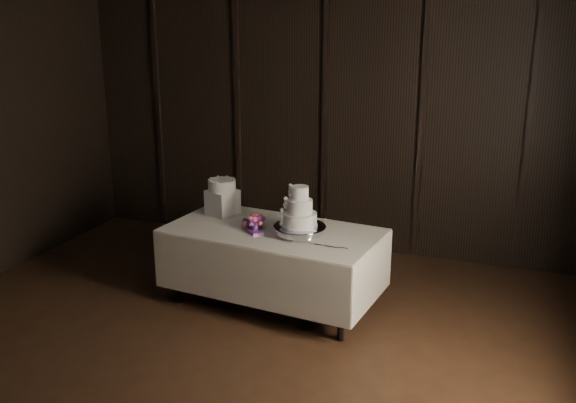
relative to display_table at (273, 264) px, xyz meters
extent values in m
cube|color=black|center=(-0.04, -1.74, -0.44)|extent=(6.04, 7.04, 0.04)
cube|color=black|center=(-0.04, 1.78, 1.08)|extent=(6.04, 0.04, 3.04)
cube|color=beige|center=(0.00, 0.00, 0.34)|extent=(2.08, 1.24, 0.01)
cube|color=white|center=(0.00, 0.00, -0.06)|extent=(1.91, 1.10, 0.71)
cylinder|color=silver|center=(0.29, -0.07, 0.39)|extent=(0.50, 0.50, 0.09)
cylinder|color=white|center=(0.29, -0.07, 0.50)|extent=(0.31, 0.31, 0.12)
cylinder|color=white|center=(0.29, -0.07, 0.62)|extent=(0.23, 0.23, 0.12)
cylinder|color=white|center=(0.29, -0.07, 0.75)|extent=(0.16, 0.16, 0.12)
cube|color=white|center=(-0.65, 0.27, 0.47)|extent=(0.34, 0.34, 0.25)
cylinder|color=white|center=(-0.65, 0.27, 0.65)|extent=(0.36, 0.36, 0.11)
cube|color=silver|center=(0.57, -0.26, 0.35)|extent=(0.37, 0.06, 0.01)
camera|label=1|loc=(2.10, -5.27, 2.31)|focal=40.00mm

